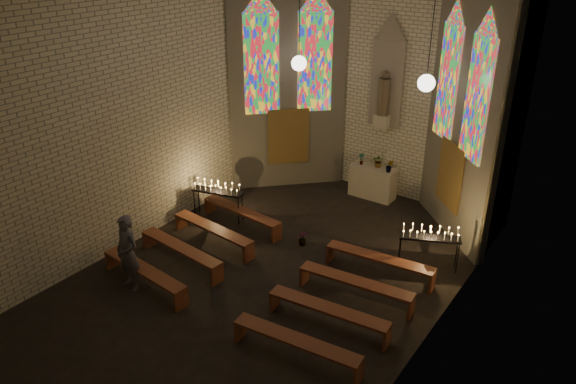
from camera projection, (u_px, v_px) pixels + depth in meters
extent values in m
plane|color=black|center=(269.00, 277.00, 13.64)|extent=(12.00, 12.00, 0.00)
cube|color=beige|center=(388.00, 83.00, 16.57)|extent=(8.00, 0.02, 7.00)
cube|color=beige|center=(4.00, 268.00, 7.69)|extent=(8.00, 0.02, 7.00)
cube|color=beige|center=(140.00, 110.00, 14.19)|extent=(0.02, 12.00, 7.00)
cube|color=beige|center=(444.00, 187.00, 10.07)|extent=(0.02, 12.00, 7.00)
cube|color=beige|center=(287.00, 79.00, 17.06)|extent=(2.72, 2.72, 7.00)
cube|color=beige|center=(465.00, 110.00, 14.23)|extent=(2.72, 2.72, 7.00)
cube|color=#4C3F8C|center=(261.00, 65.00, 16.57)|extent=(0.78, 0.78, 3.00)
cube|color=#4C3F8C|center=(315.00, 62.00, 16.83)|extent=(0.78, 0.78, 3.00)
cube|color=#4C3F8C|center=(448.00, 83.00, 14.70)|extent=(0.78, 0.78, 3.00)
cube|color=#4C3F8C|center=(477.00, 100.00, 13.27)|extent=(0.78, 0.78, 3.00)
cube|color=brown|center=(288.00, 137.00, 17.69)|extent=(0.95, 0.95, 1.80)
cube|color=brown|center=(450.00, 175.00, 14.98)|extent=(0.95, 0.95, 1.80)
cube|color=gray|center=(387.00, 84.00, 16.51)|extent=(1.00, 0.12, 2.60)
cone|color=gray|center=(391.00, 26.00, 15.80)|extent=(1.00, 1.00, 0.80)
cube|color=beige|center=(382.00, 121.00, 16.88)|extent=(0.45, 0.30, 0.40)
cylinder|color=brown|center=(384.00, 97.00, 16.56)|extent=(0.36, 0.36, 1.10)
sphere|color=brown|center=(385.00, 75.00, 16.28)|extent=(0.26, 0.26, 0.26)
sphere|color=white|center=(299.00, 63.00, 15.84)|extent=(0.44, 0.44, 0.44)
cylinder|color=black|center=(299.00, 12.00, 15.23)|extent=(0.02, 0.02, 2.80)
sphere|color=white|center=(426.00, 83.00, 13.88)|extent=(0.44, 0.44, 0.44)
cylinder|color=black|center=(433.00, 25.00, 13.28)|extent=(0.02, 0.02, 2.80)
cube|color=beige|center=(373.00, 182.00, 17.46)|extent=(1.40, 0.60, 1.00)
imported|color=#4C723F|center=(361.00, 159.00, 17.36)|extent=(0.21, 0.16, 0.37)
imported|color=#4C723F|center=(379.00, 161.00, 17.17)|extent=(0.44, 0.41, 0.40)
imported|color=#4C723F|center=(389.00, 166.00, 16.81)|extent=(0.27, 0.24, 0.40)
imported|color=#4C723F|center=(302.00, 239.00, 14.93)|extent=(0.29, 0.29, 0.39)
cube|color=black|center=(217.00, 192.00, 16.00)|extent=(1.53, 0.74, 0.05)
cylinder|color=black|center=(194.00, 204.00, 16.29)|extent=(0.03, 0.03, 0.84)
cylinder|color=black|center=(238.00, 211.00, 15.87)|extent=(0.03, 0.03, 0.84)
cylinder|color=black|center=(199.00, 200.00, 16.52)|extent=(0.03, 0.03, 0.84)
cylinder|color=black|center=(242.00, 207.00, 16.10)|extent=(0.03, 0.03, 0.84)
cube|color=black|center=(430.00, 238.00, 13.67)|extent=(1.49, 0.94, 0.05)
cylinder|color=black|center=(400.00, 253.00, 13.84)|extent=(0.03, 0.03, 0.83)
cylinder|color=black|center=(457.00, 259.00, 13.62)|extent=(0.03, 0.03, 0.83)
cylinder|color=black|center=(400.00, 248.00, 14.09)|extent=(0.03, 0.03, 0.83)
cylinder|color=black|center=(456.00, 253.00, 13.87)|extent=(0.03, 0.03, 0.83)
cube|color=brown|center=(241.00, 211.00, 15.74)|extent=(2.71, 0.63, 0.06)
cube|color=brown|center=(210.00, 205.00, 16.61)|extent=(0.10, 0.38, 0.48)
cube|color=brown|center=(277.00, 233.00, 15.08)|extent=(0.10, 0.38, 0.48)
cube|color=brown|center=(380.00, 258.00, 13.53)|extent=(2.71, 0.63, 0.06)
cube|color=brown|center=(330.00, 252.00, 14.21)|extent=(0.10, 0.38, 0.48)
cube|color=brown|center=(432.00, 282.00, 13.05)|extent=(0.10, 0.38, 0.48)
cube|color=brown|center=(213.00, 228.00, 14.86)|extent=(2.71, 0.63, 0.06)
cube|color=brown|center=(181.00, 221.00, 15.73)|extent=(0.10, 0.38, 0.48)
cube|color=brown|center=(249.00, 253.00, 14.19)|extent=(0.10, 0.38, 0.48)
cube|color=brown|center=(356.00, 281.00, 12.64)|extent=(2.71, 0.63, 0.06)
cube|color=brown|center=(304.00, 274.00, 13.33)|extent=(0.10, 0.38, 0.48)
cube|color=brown|center=(411.00, 308.00, 12.17)|extent=(0.10, 0.38, 0.48)
cube|color=brown|center=(181.00, 247.00, 13.97)|extent=(2.71, 0.63, 0.06)
cube|color=brown|center=(149.00, 238.00, 14.84)|extent=(0.10, 0.38, 0.48)
cube|color=brown|center=(217.00, 275.00, 13.31)|extent=(0.10, 0.38, 0.48)
cube|color=brown|center=(328.00, 308.00, 11.75)|extent=(2.71, 0.63, 0.06)
cube|color=brown|center=(275.00, 299.00, 12.44)|extent=(0.10, 0.38, 0.48)
cube|color=brown|center=(387.00, 338.00, 11.28)|extent=(0.10, 0.38, 0.48)
cube|color=brown|center=(144.00, 269.00, 13.08)|extent=(2.71, 0.63, 0.06)
cube|color=brown|center=(113.00, 258.00, 13.95)|extent=(0.10, 0.38, 0.48)
cube|color=brown|center=(181.00, 300.00, 12.42)|extent=(0.10, 0.38, 0.48)
cube|color=brown|center=(296.00, 340.00, 10.86)|extent=(2.71, 0.63, 0.06)
cube|color=brown|center=(240.00, 328.00, 11.55)|extent=(0.10, 0.38, 0.48)
cube|color=brown|center=(358.00, 373.00, 10.39)|extent=(0.10, 0.38, 0.48)
imported|color=#4E4D58|center=(128.00, 253.00, 12.88)|extent=(0.71, 0.49, 1.87)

